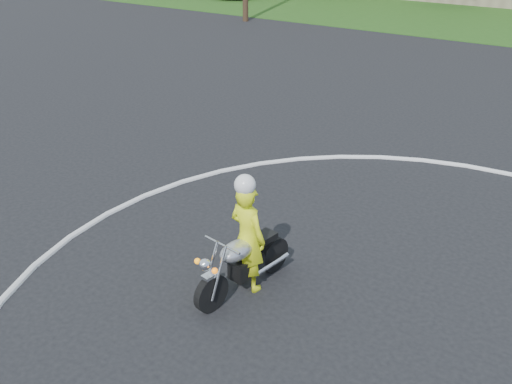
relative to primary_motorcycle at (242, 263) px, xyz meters
The scene contains 2 objects.
primary_motorcycle is the anchor object (origin of this frame).
rider_primary_grp 0.44m from the primary_motorcycle, 89.03° to the left, with size 0.68×0.50×1.88m.
Camera 1 is at (1.45, -3.30, 5.20)m, focal length 40.00 mm.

